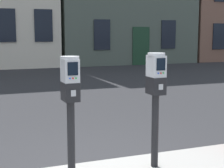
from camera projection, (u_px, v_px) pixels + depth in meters
The scene contains 2 objects.
parking_meter_near_kerb at pixel (70, 95), 4.08m from camera, with size 0.22×0.26×1.44m.
parking_meter_twin_adjacent at pixel (156, 89), 4.46m from camera, with size 0.22×0.26×1.46m.
Camera 1 is at (-1.47, -4.18, 1.86)m, focal length 57.32 mm.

